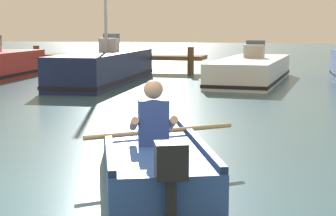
% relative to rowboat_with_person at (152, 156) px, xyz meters
% --- Properties ---
extents(ground_plane, '(120.00, 120.00, 0.00)m').
position_rel_rowboat_with_person_xyz_m(ground_plane, '(-0.55, -1.05, -0.25)').
color(ground_plane, '#386070').
extents(wooden_dock, '(13.42, 1.64, 1.23)m').
position_rel_rowboat_with_person_xyz_m(wooden_dock, '(-8.62, 14.80, 0.37)').
color(wooden_dock, brown).
rests_on(wooden_dock, ground).
extents(rowboat_with_person, '(2.13, 3.62, 1.19)m').
position_rel_rowboat_with_person_xyz_m(rowboat_with_person, '(0.00, 0.00, 0.00)').
color(rowboat_with_person, '#2D519E').
rests_on(rowboat_with_person, ground).
extents(moored_boat_navy, '(1.96, 6.77, 4.68)m').
position_rel_rowboat_with_person_xyz_m(moored_boat_navy, '(-4.38, 10.49, 0.23)').
color(moored_boat_navy, '#19234C').
rests_on(moored_boat_navy, ground).
extents(moored_boat_white, '(2.35, 6.48, 1.34)m').
position_rel_rowboat_with_person_xyz_m(moored_boat_white, '(0.16, 12.07, 0.11)').
color(moored_boat_white, white).
rests_on(moored_boat_white, ground).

